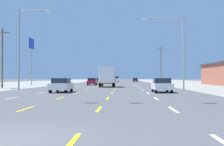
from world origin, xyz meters
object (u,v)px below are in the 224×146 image
at_px(sedan_inner_left_far, 98,81).
at_px(sedan_far_right_farther, 135,80).
at_px(sedan_inner_left_midfar, 92,81).
at_px(pole_sign_left_row_2, 32,48).
at_px(suv_center_turn_farthest, 116,79).
at_px(sedan_inner_left_nearest, 61,85).
at_px(streetlight_left_row_0, 22,43).
at_px(streetlight_right_row_0, 178,46).
at_px(sedan_far_right_near, 162,85).
at_px(box_truck_center_turn_mid, 107,76).

relative_size(sedan_inner_left_far, sedan_far_right_farther, 1.00).
relative_size(sedan_inner_left_midfar, pole_sign_left_row_2, 0.47).
relative_size(suv_center_turn_farthest, pole_sign_left_row_2, 0.51).
bearing_deg(pole_sign_left_row_2, sedan_inner_left_nearest, -67.38).
bearing_deg(streetlight_left_row_0, sedan_inner_left_midfar, 75.59).
bearing_deg(streetlight_left_row_0, sedan_inner_left_far, 79.35).
height_order(sedan_inner_left_far, streetlight_right_row_0, streetlight_right_row_0).
bearing_deg(streetlight_left_row_0, sedan_far_right_farther, 76.94).
xyz_separation_m(sedan_inner_left_nearest, sedan_inner_left_far, (0.17, 40.03, 0.00)).
relative_size(sedan_far_right_near, sedan_far_right_farther, 1.00).
relative_size(sedan_far_right_farther, pole_sign_left_row_2, 0.47).
bearing_deg(sedan_far_right_near, suv_center_turn_farthest, 94.96).
relative_size(box_truck_center_turn_mid, pole_sign_left_row_2, 0.75).
bearing_deg(streetlight_left_row_0, suv_center_turn_farthest, 82.39).
bearing_deg(pole_sign_left_row_2, suv_center_turn_farthest, 71.32).
xyz_separation_m(sedan_far_right_near, sedan_inner_left_far, (-10.16, 39.75, 0.00)).
height_order(sedan_far_right_farther, streetlight_right_row_0, streetlight_right_row_0).
relative_size(box_truck_center_turn_mid, sedan_inner_left_far, 1.60).
bearing_deg(streetlight_left_row_0, pole_sign_left_row_2, 104.87).
relative_size(sedan_far_right_near, pole_sign_left_row_2, 0.47).
bearing_deg(streetlight_right_row_0, pole_sign_left_row_2, 136.33).
distance_m(sedan_inner_left_midfar, sedan_far_right_farther, 48.87).
height_order(sedan_inner_left_nearest, streetlight_left_row_0, streetlight_left_row_0).
relative_size(box_truck_center_turn_mid, streetlight_left_row_0, 0.71).
bearing_deg(sedan_far_right_near, streetlight_left_row_0, 160.97).
height_order(pole_sign_left_row_2, streetlight_right_row_0, pole_sign_left_row_2).
xyz_separation_m(box_truck_center_turn_mid, streetlight_right_row_0, (9.36, -12.00, 3.57)).
distance_m(sedan_inner_left_nearest, sedan_inner_left_far, 40.03).
xyz_separation_m(sedan_far_right_near, suv_center_turn_farthest, (-6.83, 78.60, 0.27)).
bearing_deg(sedan_inner_left_midfar, sedan_far_right_farther, 77.63).
xyz_separation_m(sedan_far_right_farther, suv_center_turn_farthest, (-6.93, 1.05, 0.27)).
distance_m(sedan_far_right_farther, pole_sign_left_row_2, 52.99).
height_order(sedan_inner_left_nearest, suv_center_turn_farthest, suv_center_turn_farthest).
distance_m(sedan_inner_left_nearest, sedan_inner_left_midfar, 30.09).
relative_size(sedan_far_right_near, streetlight_left_row_0, 0.44).
xyz_separation_m(sedan_inner_left_nearest, streetlight_right_row_0, (13.09, 5.99, 4.65)).
relative_size(sedan_inner_left_midfar, suv_center_turn_farthest, 0.92).
relative_size(suv_center_turn_farthest, streetlight_right_row_0, 0.54).
distance_m(sedan_far_right_near, streetlight_left_row_0, 18.24).
distance_m(box_truck_center_turn_mid, suv_center_turn_farthest, 60.90).
height_order(streetlight_left_row_0, streetlight_right_row_0, streetlight_left_row_0).
relative_size(sedan_inner_left_midfar, streetlight_left_row_0, 0.44).
distance_m(sedan_inner_left_far, suv_center_turn_farthest, 38.99).
bearing_deg(sedan_inner_left_midfar, streetlight_right_row_0, -61.43).
bearing_deg(sedan_inner_left_nearest, sedan_far_right_farther, 82.36).
bearing_deg(sedan_inner_left_nearest, suv_center_turn_farthest, 87.45).
relative_size(sedan_inner_left_far, pole_sign_left_row_2, 0.47).
relative_size(pole_sign_left_row_2, streetlight_right_row_0, 1.06).
bearing_deg(suv_center_turn_farthest, sedan_inner_left_nearest, -92.55).
bearing_deg(pole_sign_left_row_2, sedan_far_right_near, -52.76).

